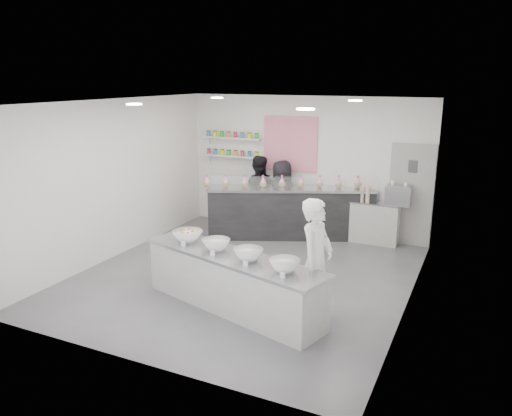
% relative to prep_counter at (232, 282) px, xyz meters
% --- Properties ---
extents(floor, '(6.00, 6.00, 0.00)m').
position_rel_prep_counter_xyz_m(floor, '(-0.38, 1.20, -0.43)').
color(floor, '#515156').
rests_on(floor, ground).
extents(ceiling, '(6.00, 6.00, 0.00)m').
position_rel_prep_counter_xyz_m(ceiling, '(-0.38, 1.20, 2.57)').
color(ceiling, white).
rests_on(ceiling, floor).
extents(back_wall, '(5.50, 0.00, 5.50)m').
position_rel_prep_counter_xyz_m(back_wall, '(-0.38, 4.20, 1.07)').
color(back_wall, white).
rests_on(back_wall, floor).
extents(left_wall, '(0.00, 6.00, 6.00)m').
position_rel_prep_counter_xyz_m(left_wall, '(-3.13, 1.20, 1.07)').
color(left_wall, white).
rests_on(left_wall, floor).
extents(right_wall, '(0.00, 6.00, 6.00)m').
position_rel_prep_counter_xyz_m(right_wall, '(2.37, 1.20, 1.07)').
color(right_wall, white).
rests_on(right_wall, floor).
extents(back_door, '(0.88, 0.04, 2.10)m').
position_rel_prep_counter_xyz_m(back_door, '(1.92, 4.17, 0.62)').
color(back_door, gray).
rests_on(back_door, floor).
extents(pattern_panel, '(1.25, 0.03, 1.20)m').
position_rel_prep_counter_xyz_m(pattern_panel, '(-0.73, 4.17, 1.52)').
color(pattern_panel, '#E61753').
rests_on(pattern_panel, back_wall).
extents(jar_shelf_lower, '(1.45, 0.22, 0.04)m').
position_rel_prep_counter_xyz_m(jar_shelf_lower, '(-2.13, 4.10, 1.17)').
color(jar_shelf_lower, silver).
rests_on(jar_shelf_lower, back_wall).
extents(jar_shelf_upper, '(1.45, 0.22, 0.04)m').
position_rel_prep_counter_xyz_m(jar_shelf_upper, '(-2.13, 4.10, 1.59)').
color(jar_shelf_upper, silver).
rests_on(jar_shelf_upper, back_wall).
extents(preserve_jars, '(1.45, 0.10, 0.56)m').
position_rel_prep_counter_xyz_m(preserve_jars, '(-2.13, 4.08, 1.45)').
color(preserve_jars, '#CF2954').
rests_on(preserve_jars, jar_shelf_lower).
extents(downlight_0, '(0.24, 0.24, 0.02)m').
position_rel_prep_counter_xyz_m(downlight_0, '(-1.78, 0.20, 2.55)').
color(downlight_0, white).
rests_on(downlight_0, ceiling).
extents(downlight_1, '(0.24, 0.24, 0.02)m').
position_rel_prep_counter_xyz_m(downlight_1, '(1.02, 0.20, 2.55)').
color(downlight_1, white).
rests_on(downlight_1, ceiling).
extents(downlight_2, '(0.24, 0.24, 0.02)m').
position_rel_prep_counter_xyz_m(downlight_2, '(-1.78, 2.80, 2.55)').
color(downlight_2, white).
rests_on(downlight_2, ceiling).
extents(downlight_3, '(0.24, 0.24, 0.02)m').
position_rel_prep_counter_xyz_m(downlight_3, '(1.02, 2.80, 2.55)').
color(downlight_3, white).
rests_on(downlight_3, ceiling).
extents(prep_counter, '(3.20, 1.52, 0.85)m').
position_rel_prep_counter_xyz_m(prep_counter, '(0.00, 0.00, 0.00)').
color(prep_counter, beige).
rests_on(prep_counter, floor).
extents(back_bar, '(3.53, 2.02, 1.10)m').
position_rel_prep_counter_xyz_m(back_bar, '(-0.46, 3.59, 0.13)').
color(back_bar, black).
rests_on(back_bar, floor).
extents(sneeze_guard, '(3.23, 1.42, 0.30)m').
position_rel_prep_counter_xyz_m(sneeze_guard, '(-0.34, 3.31, 0.83)').
color(sneeze_guard, white).
rests_on(sneeze_guard, back_bar).
extents(espresso_ledge, '(1.18, 0.38, 0.88)m').
position_rel_prep_counter_xyz_m(espresso_ledge, '(1.17, 3.98, 0.01)').
color(espresso_ledge, beige).
rests_on(espresso_ledge, floor).
extents(espresso_machine, '(0.50, 0.35, 0.39)m').
position_rel_prep_counter_xyz_m(espresso_machine, '(1.70, 3.98, 0.64)').
color(espresso_machine, '#93969E').
rests_on(espresso_machine, espresso_ledge).
extents(cup_stacks, '(0.24, 0.24, 0.32)m').
position_rel_prep_counter_xyz_m(cup_stacks, '(1.04, 3.98, 0.61)').
color(cup_stacks, tan).
rests_on(cup_stacks, espresso_ledge).
extents(prep_bowls, '(2.43, 1.15, 0.17)m').
position_rel_prep_counter_xyz_m(prep_bowls, '(0.00, 0.00, 0.51)').
color(prep_bowls, white).
rests_on(prep_bowls, prep_counter).
extents(label_cards, '(2.01, 0.04, 0.07)m').
position_rel_prep_counter_xyz_m(label_cards, '(0.14, -0.51, 0.46)').
color(label_cards, white).
rests_on(label_cards, prep_counter).
extents(cookie_bags, '(3.49, 1.63, 0.27)m').
position_rel_prep_counter_xyz_m(cookie_bags, '(-0.46, 3.59, 0.81)').
color(cookie_bags, pink).
rests_on(cookie_bags, back_bar).
extents(woman_prep, '(0.50, 0.70, 1.80)m').
position_rel_prep_counter_xyz_m(woman_prep, '(1.25, 0.15, 0.48)').
color(woman_prep, white).
rests_on(woman_prep, floor).
extents(staff_left, '(0.98, 0.86, 1.70)m').
position_rel_prep_counter_xyz_m(staff_left, '(-1.36, 3.84, 0.42)').
color(staff_left, black).
rests_on(staff_left, floor).
extents(staff_right, '(0.86, 0.62, 1.63)m').
position_rel_prep_counter_xyz_m(staff_right, '(-0.78, 3.84, 0.39)').
color(staff_right, black).
rests_on(staff_right, floor).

